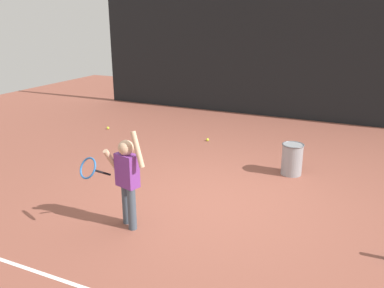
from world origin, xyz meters
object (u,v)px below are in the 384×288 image
tennis_ball_1 (208,140)px  ball_hopper (292,159)px  tennis_player (126,176)px  tennis_ball_3 (108,128)px

tennis_ball_1 → ball_hopper: bearing=-29.2°
tennis_player → tennis_ball_3: 4.93m
tennis_ball_1 → tennis_ball_3: bearing=-177.2°
ball_hopper → tennis_ball_1: size_ratio=8.52×
tennis_ball_3 → ball_hopper: bearing=-12.5°
tennis_ball_1 → tennis_ball_3: same height
ball_hopper → tennis_ball_1: ball_hopper is taller
ball_hopper → tennis_ball_3: bearing=167.5°
tennis_ball_1 → tennis_ball_3: size_ratio=1.00×
tennis_player → ball_hopper: (1.62, 2.75, -0.44)m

